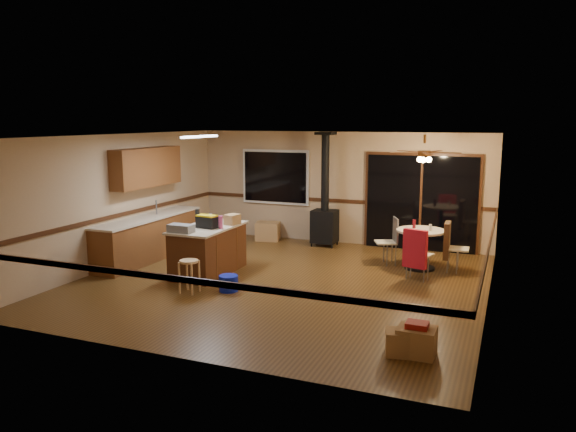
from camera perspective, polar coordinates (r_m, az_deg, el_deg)
The scene contains 35 objects.
floor at distance 10.18m, azimuth -0.64°, elevation -6.66°, with size 7.00×7.00×0.00m, color #4E3315.
ceiling at distance 9.76m, azimuth -0.66°, elevation 8.13°, with size 7.00×7.00×0.00m, color silver.
wall_back at distance 13.16m, azimuth 5.22°, elevation 2.86°, with size 7.00×7.00×0.00m, color tan.
wall_front at distance 6.85m, azimuth -11.99°, elevation -3.81°, with size 7.00×7.00×0.00m, color tan.
wall_left at distance 11.67m, azimuth -16.73°, elevation 1.59°, with size 7.00×7.00×0.00m, color tan.
wall_right at distance 9.15m, azimuth 20.03°, elevation -0.78°, with size 7.00×7.00×0.00m, color tan.
chair_rail at distance 9.94m, azimuth -0.65°, elevation -1.13°, with size 7.00×7.00×0.08m, color #391D0E, non-canonical shape.
window at distance 13.63m, azimuth -1.29°, elevation 3.99°, with size 1.72×0.10×1.32m, color black.
sliding_door at distance 12.73m, azimuth 13.36°, elevation 1.26°, with size 2.52×0.10×2.10m, color black.
lower_cabinets at distance 12.03m, azimuth -13.92°, elevation -2.25°, with size 0.60×3.00×0.86m, color brown.
countertop at distance 11.95m, azimuth -14.01°, elevation -0.14°, with size 0.64×3.04×0.04m, color beige.
upper_cabinets at distance 12.05m, azimuth -14.14°, elevation 4.83°, with size 0.35×2.00×0.80m, color brown.
kitchen_island at distance 10.71m, azimuth -8.08°, elevation -3.42°, with size 0.88×1.68×0.90m.
wood_stove at distance 12.87m, azimuth 3.75°, elevation 0.16°, with size 0.55×0.50×2.52m.
ceiling_fan at distance 10.95m, azimuth 13.66°, elevation 6.02°, with size 0.24×0.24×0.55m.
fluorescent_strip at distance 10.84m, azimuth -8.94°, elevation 7.97°, with size 0.10×1.20×0.04m, color white.
toolbox_grey at distance 10.16m, azimuth -10.83°, elevation -1.24°, with size 0.45×0.25×0.14m, color slate.
toolbox_black at distance 10.47m, azimuth -8.23°, elevation -0.63°, with size 0.38×0.20×0.21m, color black.
toolbox_yellow_lid at distance 10.45m, azimuth -8.25°, elevation 0.02°, with size 0.37×0.20×0.03m, color gold.
box_on_island at distance 10.77m, azimuth -5.68°, elevation -0.34°, with size 0.21×0.29×0.19m, color #987043.
bottle_dark at distance 10.85m, azimuth -9.18°, elevation -0.07°, with size 0.08×0.08×0.29m, color black.
bottle_pink at distance 10.37m, azimuth -6.85°, elevation -0.63°, with size 0.08×0.08×0.24m, color #D84C8C.
bottle_white at distance 11.01m, azimuth -7.86°, elevation -0.23°, with size 0.06×0.06×0.17m, color white.
bar_stool at distance 9.61m, azimuth -9.99°, elevation -6.06°, with size 0.31×0.31×0.56m, color tan.
blue_bucket at distance 9.65m, azimuth -6.06°, elevation -6.81°, with size 0.33×0.33×0.27m, color #0D1CB6.
dining_table at distance 11.18m, azimuth 13.31°, elevation -2.60°, with size 0.94×0.94×0.78m.
glass_red at distance 11.24m, azimuth 12.70°, elevation -0.79°, with size 0.06×0.06×0.17m, color #590C14.
glass_cream at distance 11.05m, azimuth 14.26°, elevation -1.14°, with size 0.06×0.06×0.13m, color beige.
chair_left at distance 11.41m, azimuth 10.44°, elevation -1.96°, with size 0.53×0.53×0.51m.
chair_near at distance 10.32m, azimuth 12.84°, elevation -3.26°, with size 0.53×0.56×0.70m.
chair_right at distance 11.15m, azimuth 15.98°, elevation -2.42°, with size 0.48×0.44×0.70m.
box_under_window at distance 13.53m, azimuth -2.06°, elevation -1.55°, with size 0.55×0.44×0.44m, color #987043.
box_corner_a at distance 7.29m, azimuth 12.92°, elevation -12.30°, with size 0.46×0.39×0.35m, color #987043.
box_corner_b at distance 7.27m, azimuth 11.41°, elevation -12.50°, with size 0.38×0.32×0.31m, color #987043.
box_small_red at distance 7.21m, azimuth 12.99°, elevation -10.73°, with size 0.27×0.22×0.07m, color maroon.
Camera 1 is at (3.75, -9.01, 2.89)m, focal length 35.00 mm.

